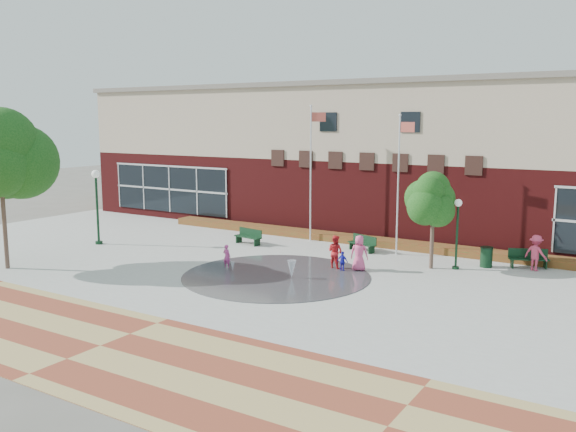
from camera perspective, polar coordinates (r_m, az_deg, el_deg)
The scene contains 23 objects.
ground at distance 24.95m, azimuth -4.89°, elevation -7.13°, with size 120.00×120.00×0.00m, color #666056.
plaza_concrete at distance 28.14m, azimuth 0.00°, elevation -5.23°, with size 46.00×18.00×0.01m, color #A8A8A0.
paver_band at distance 20.08m, azimuth -17.16°, elevation -11.56°, with size 46.00×6.00×0.01m, color brown.
splash_pad at distance 27.33m, azimuth -1.11°, elevation -5.66°, with size 8.40×8.40×0.01m, color #383A3D.
library_building at distance 39.45m, azimuth 10.44°, elevation 5.54°, with size 44.40×10.40×9.20m.
flower_bed at distance 34.67m, azimuth 6.65°, elevation -2.58°, with size 26.00×1.20×0.40m, color #A91E16.
flagpole_left at distance 34.55m, azimuth 2.21°, elevation 4.67°, with size 0.88×0.33×7.75m.
flagpole_right at distance 31.46m, azimuth 10.36°, elevation 3.59°, with size 0.89×0.17×7.22m.
lamp_left at distance 35.46m, azimuth -17.46°, elevation 1.58°, with size 0.44×0.44×4.19m.
lamp_right at distance 29.22m, azimuth 15.56°, elevation -0.91°, with size 0.35×0.35×3.32m.
bench_left at distance 34.20m, azimuth -3.75°, elevation -2.21°, with size 1.81×0.79×0.88m.
bench_mid at distance 32.57m, azimuth 6.94°, elevation -2.84°, with size 1.76×1.04×0.86m.
bench_right at distance 30.88m, azimuth 21.58°, elevation -4.04°, with size 1.85×1.20×0.91m.
trash_can at distance 30.33m, azimuth 18.07°, elevation -3.67°, with size 0.60×0.60×0.99m.
tree_big_left at distance 30.89m, azimuth -25.38°, elevation 4.99°, with size 4.57×4.57×7.31m.
tree_mid at distance 28.90m, azimuth 13.45°, elevation 1.35°, with size 2.60×2.60×4.39m.
water_jet_a at distance 26.91m, azimuth 0.35°, elevation -5.90°, with size 0.41×0.41×0.79m, color white.
water_jet_b at distance 28.19m, azimuth -5.19°, elevation -5.25°, with size 0.20×0.20×0.44m, color white.
child_splash at distance 28.85m, azimuth -5.75°, elevation -3.78°, with size 0.41×0.27×1.13m, color #D24292.
adult_red at distance 28.66m, azimuth 4.44°, elevation -3.37°, with size 0.77×0.60×1.59m, color red.
adult_pink at distance 28.32m, azimuth 6.67°, elevation -3.47°, with size 0.82×0.53×1.67m, color #E94F85.
child_blue at distance 28.19m, azimuth 5.13°, elevation -4.27°, with size 0.55×0.23×0.94m, color #2120C1.
person_bench at distance 30.33m, azimuth 22.17°, elevation -3.23°, with size 1.09×0.63×1.69m, color #D53C5D.
Camera 1 is at (14.40, -19.18, 6.91)m, focal length 38.00 mm.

